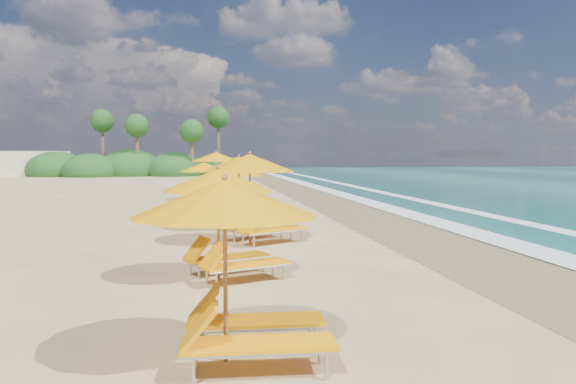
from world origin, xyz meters
The scene contains 12 objects.
ground centered at (0.00, 0.00, 0.00)m, with size 160.00×160.00×0.00m, color tan.
wet_sand centered at (4.00, 0.00, 0.01)m, with size 4.00×160.00×0.01m, color #836E4E.
surf_foam centered at (6.70, 0.00, 0.03)m, with size 4.00×160.00×0.01m.
station_0 centered at (-2.37, -11.53, 1.25)m, with size 2.48×2.31×2.23m.
station_1 centered at (-2.35, -7.25, 1.26)m, with size 2.91×2.87×2.24m.
station_2 centered at (-1.36, -2.91, 1.42)m, with size 3.39×3.39×2.54m.
station_3 centered at (-1.47, -0.12, 1.38)m, with size 3.19×3.15×2.46m.
station_4 centered at (-1.18, 3.79, 1.15)m, with size 2.53×2.45×2.04m.
station_5 centered at (-2.61, 6.68, 1.21)m, with size 2.48×2.34×2.16m.
station_6 centered at (-1.92, 11.29, 1.49)m, with size 2.91×2.70×2.65m.
treeline centered at (-9.94, 45.51, 1.00)m, with size 25.80×8.80×9.74m.
beach_building centered at (-22.00, 48.00, 1.40)m, with size 7.00×5.00×2.80m, color beige.
Camera 1 is at (-2.78, -17.86, 2.46)m, focal length 33.86 mm.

